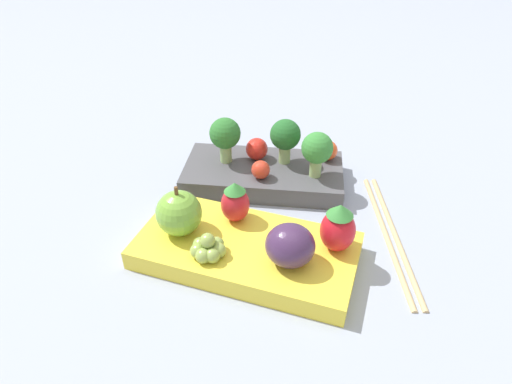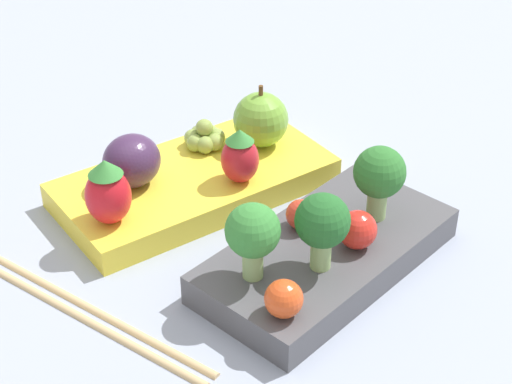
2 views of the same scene
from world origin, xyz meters
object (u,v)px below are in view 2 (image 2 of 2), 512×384
at_px(strawberry_1, 108,192).
at_px(chopsticks_pair, 88,312).
at_px(broccoli_floret_1, 379,175).
at_px(plum, 132,161).
at_px(bento_box_savoury, 326,255).
at_px(cherry_tomato_0, 301,214).
at_px(broccoli_floret_0, 253,233).
at_px(bento_box_fruit, 194,183).
at_px(cherry_tomato_2, 357,230).
at_px(broccoli_floret_2, 322,223).
at_px(strawberry_0, 240,156).
at_px(apple, 261,120).
at_px(cherry_tomato_1, 284,299).
at_px(grape_cluster, 205,137).

bearing_deg(strawberry_1, chopsticks_pair, 42.31).
xyz_separation_m(broccoli_floret_1, plum, (0.10, -0.16, -0.02)).
distance_m(bento_box_savoury, cherry_tomato_0, 0.03).
xyz_separation_m(broccoli_floret_0, plum, (-0.01, -0.15, -0.02)).
height_order(bento_box_fruit, cherry_tomato_2, cherry_tomato_2).
xyz_separation_m(bento_box_savoury, broccoli_floret_1, (-0.05, 0.00, 0.05)).
height_order(bento_box_fruit, cherry_tomato_0, cherry_tomato_0).
relative_size(broccoli_floret_1, broccoli_floret_2, 1.02).
xyz_separation_m(bento_box_savoury, plum, (0.05, -0.16, 0.03)).
distance_m(broccoli_floret_1, strawberry_0, 0.11).
distance_m(apple, chopsticks_pair, 0.23).
height_order(bento_box_fruit, strawberry_0, strawberry_0).
bearing_deg(cherry_tomato_0, broccoli_floret_0, 14.52).
height_order(bento_box_fruit, cherry_tomato_1, cherry_tomato_1).
relative_size(broccoli_floret_1, cherry_tomato_0, 2.62).
bearing_deg(cherry_tomato_2, broccoli_floret_1, -160.42).
bearing_deg(cherry_tomato_0, cherry_tomato_1, 37.28).
xyz_separation_m(cherry_tomato_2, grape_cluster, (-0.01, -0.18, -0.01)).
height_order(cherry_tomato_2, grape_cluster, cherry_tomato_2).
bearing_deg(cherry_tomato_1, bento_box_fruit, -111.98).
distance_m(bento_box_fruit, strawberry_0, 0.05).
bearing_deg(strawberry_1, apple, -178.80).
xyz_separation_m(grape_cluster, chopsticks_pair, (0.18, 0.09, -0.03)).
xyz_separation_m(broccoli_floret_1, broccoli_floret_2, (0.07, 0.01, -0.00)).
height_order(cherry_tomato_1, strawberry_1, strawberry_1).
relative_size(cherry_tomato_1, strawberry_1, 0.48).
bearing_deg(broccoli_floret_2, strawberry_0, -106.79).
distance_m(broccoli_floret_2, strawberry_1, 0.16).
bearing_deg(strawberry_0, broccoli_floret_2, 73.21).
relative_size(cherry_tomato_0, chopsticks_pair, 0.11).
bearing_deg(apple, chopsticks_pair, 14.84).
height_order(bento_box_fruit, chopsticks_pair, bento_box_fruit).
relative_size(cherry_tomato_0, strawberry_1, 0.42).
bearing_deg(broccoli_floret_0, grape_cluster, -120.33).
bearing_deg(apple, strawberry_1, 1.20).
xyz_separation_m(bento_box_savoury, cherry_tomato_1, (0.08, 0.03, 0.02)).
distance_m(bento_box_fruit, broccoli_floret_1, 0.16).
bearing_deg(grape_cluster, bento_box_fruit, 35.70).
bearing_deg(plum, broccoli_floret_0, 85.24).
xyz_separation_m(broccoli_floret_1, apple, (-0.01, -0.14, -0.02)).
height_order(cherry_tomato_0, cherry_tomato_2, cherry_tomato_2).
height_order(broccoli_floret_0, plum, broccoli_floret_0).
bearing_deg(broccoli_floret_0, cherry_tomato_1, 73.80).
relative_size(broccoli_floret_0, apple, 1.03).
bearing_deg(bento_box_savoury, cherry_tomato_0, -87.89).
xyz_separation_m(broccoli_floret_2, chopsticks_pair, (0.13, -0.09, -0.06)).
bearing_deg(cherry_tomato_1, plum, -97.27).
xyz_separation_m(bento_box_savoury, cherry_tomato_0, (0.00, -0.03, 0.02)).
xyz_separation_m(strawberry_0, chopsticks_pair, (0.16, 0.03, -0.04)).
distance_m(cherry_tomato_2, grape_cluster, 0.18).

